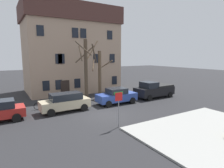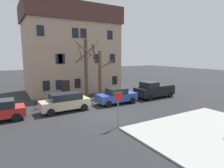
{
  "view_description": "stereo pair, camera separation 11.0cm",
  "coord_description": "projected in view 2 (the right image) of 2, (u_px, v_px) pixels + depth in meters",
  "views": [
    {
      "loc": [
        -7.8,
        -14.14,
        5.23
      ],
      "look_at": [
        2.09,
        2.33,
        2.27
      ],
      "focal_mm": 30.05,
      "sensor_mm": 36.0,
      "label": 1
    },
    {
      "loc": [
        -7.71,
        -14.2,
        5.23
      ],
      "look_at": [
        2.09,
        2.33,
        2.27
      ],
      "focal_mm": 30.05,
      "sensor_mm": 36.0,
      "label": 2
    }
  ],
  "objects": [
    {
      "name": "car_beige_wagon",
      "position": [
        65.0,
        102.0,
        17.55
      ],
      "size": [
        4.58,
        2.04,
        1.74
      ],
      "color": "#C6B793",
      "rests_on": "ground_plane"
    },
    {
      "name": "pickup_truck_black",
      "position": [
        154.0,
        90.0,
        23.26
      ],
      "size": [
        5.16,
        2.41,
        2.03
      ],
      "color": "black",
      "rests_on": "ground_plane"
    },
    {
      "name": "ground_plane",
      "position": [
        105.0,
        114.0,
        16.75
      ],
      "size": [
        120.0,
        120.0,
        0.0
      ],
      "primitive_type": "plane",
      "color": "#262628"
    },
    {
      "name": "tree_bare_near",
      "position": [
        86.0,
        68.0,
        21.24
      ],
      "size": [
        2.78,
        2.97,
        6.98
      ],
      "color": "#4C3D2D",
      "rests_on": "ground_plane"
    },
    {
      "name": "tree_bare_mid",
      "position": [
        100.0,
        73.0,
        22.51
      ],
      "size": [
        2.97,
        2.08,
        7.05
      ],
      "color": "brown",
      "rests_on": "ground_plane"
    },
    {
      "name": "street_sign_pole",
      "position": [
        118.0,
        103.0,
        13.45
      ],
      "size": [
        0.76,
        0.07,
        2.64
      ],
      "color": "slate",
      "rests_on": "ground_plane"
    },
    {
      "name": "building_main",
      "position": [
        72.0,
        49.0,
        27.31
      ],
      "size": [
        12.98,
        7.98,
        11.94
      ],
      "color": "tan",
      "rests_on": "ground_plane"
    },
    {
      "name": "car_blue_sedan",
      "position": [
        117.0,
        96.0,
        20.32
      ],
      "size": [
        4.41,
        2.06,
        1.71
      ],
      "color": "#2D4799",
      "rests_on": "ground_plane"
    },
    {
      "name": "sidewalk_slab",
      "position": [
        217.0,
        134.0,
        12.33
      ],
      "size": [
        10.01,
        8.35,
        0.12
      ],
      "primitive_type": "cube",
      "color": "#999993",
      "rests_on": "ground_plane"
    },
    {
      "name": "bicycle_leaning",
      "position": [
        43.0,
        105.0,
        18.4
      ],
      "size": [
        1.75,
        0.05,
        1.03
      ],
      "color": "black",
      "rests_on": "ground_plane"
    }
  ]
}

